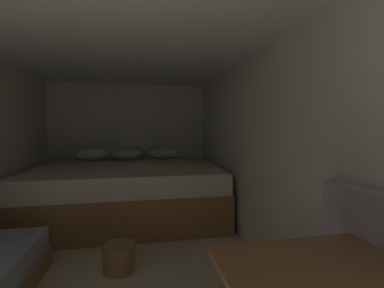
{
  "coord_description": "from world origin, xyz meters",
  "views": [
    {
      "loc": [
        0.18,
        -0.38,
        1.29
      ],
      "look_at": [
        0.75,
        2.56,
        1.09
      ],
      "focal_mm": 25.54,
      "sensor_mm": 36.0,
      "label": 1
    }
  ],
  "objects": [
    {
      "name": "wall_back",
      "position": [
        0.0,
        4.52,
        1.01
      ],
      "size": [
        2.74,
        0.05,
        2.02
      ],
      "primitive_type": "cube",
      "color": "silver",
      "rests_on": "ground"
    },
    {
      "name": "wall_right",
      "position": [
        1.35,
        1.92,
        1.01
      ],
      "size": [
        0.05,
        5.15,
        2.02
      ],
      "primitive_type": "cube",
      "color": "silver",
      "rests_on": "ground"
    },
    {
      "name": "ground_plane",
      "position": [
        0.0,
        1.92,
        0.0
      ],
      "size": [
        7.15,
        7.15,
        0.0
      ],
      "primitive_type": "plane",
      "color": "beige"
    },
    {
      "name": "bed",
      "position": [
        0.0,
        3.54,
        0.38
      ],
      "size": [
        2.52,
        1.86,
        0.93
      ],
      "color": "olive",
      "rests_on": "ground"
    },
    {
      "name": "wicker_basket",
      "position": [
        -0.01,
        2.06,
        0.12
      ],
      "size": [
        0.28,
        0.28,
        0.24
      ],
      "color": "olive",
      "rests_on": "ground"
    },
    {
      "name": "ceiling_slab",
      "position": [
        0.0,
        1.92,
        2.04
      ],
      "size": [
        2.74,
        5.15,
        0.05
      ],
      "primitive_type": "cube",
      "color": "white",
      "rests_on": "wall_left"
    }
  ]
}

